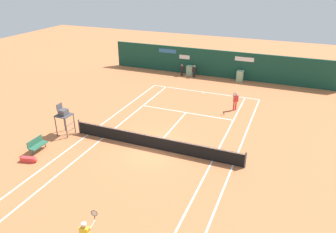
# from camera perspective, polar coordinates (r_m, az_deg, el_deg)

# --- Properties ---
(ground_plane) EXTENTS (80.00, 80.00, 0.01)m
(ground_plane) POSITION_cam_1_polar(r_m,az_deg,el_deg) (22.06, -1.82, -5.02)
(ground_plane) COLOR #C67042
(tennis_net) EXTENTS (12.10, 0.10, 1.07)m
(tennis_net) POSITION_cam_1_polar(r_m,az_deg,el_deg) (21.35, -2.46, -4.54)
(tennis_net) COLOR #4C4C51
(tennis_net) RESTS_ON ground_plane
(sponsor_back_wall) EXTENTS (25.00, 1.02, 2.97)m
(sponsor_back_wall) POSITION_cam_1_polar(r_m,az_deg,el_deg) (36.03, 8.87, 9.16)
(sponsor_back_wall) COLOR #144233
(sponsor_back_wall) RESTS_ON ground_plane
(umpire_chair) EXTENTS (1.00, 1.00, 2.36)m
(umpire_chair) POSITION_cam_1_polar(r_m,az_deg,el_deg) (23.87, -18.08, 0.35)
(umpire_chair) COLOR #47474C
(umpire_chair) RESTS_ON ground_plane
(player_bench) EXTENTS (0.54, 1.31, 0.88)m
(player_bench) POSITION_cam_1_polar(r_m,az_deg,el_deg) (22.77, -22.26, -4.56)
(player_bench) COLOR #38383D
(player_bench) RESTS_ON ground_plane
(equipment_bag) EXTENTS (1.06, 0.50, 0.32)m
(equipment_bag) POSITION_cam_1_polar(r_m,az_deg,el_deg) (21.90, -23.42, -7.05)
(equipment_bag) COLOR #DB3838
(equipment_bag) RESTS_ON ground_plane
(player_on_baseline) EXTENTS (0.47, 0.80, 1.79)m
(player_on_baseline) POSITION_cam_1_polar(r_m,az_deg,el_deg) (27.57, 11.89, 2.92)
(player_on_baseline) COLOR red
(player_on_baseline) RESTS_ON ground_plane
(ball_kid_left_post) EXTENTS (0.44, 0.21, 1.33)m
(ball_kid_left_post) POSITION_cam_1_polar(r_m,az_deg,el_deg) (36.14, 2.49, 8.38)
(ball_kid_left_post) COLOR black
(ball_kid_left_post) RESTS_ON ground_plane
(ball_kid_right_post) EXTENTS (0.45, 0.22, 1.36)m
(ball_kid_right_post) POSITION_cam_1_polar(r_m,az_deg,el_deg) (35.69, 4.70, 8.14)
(ball_kid_right_post) COLOR black
(ball_kid_right_post) RESTS_ON ground_plane
(tennis_ball_near_service_line) EXTENTS (0.07, 0.07, 0.07)m
(tennis_ball_near_service_line) POSITION_cam_1_polar(r_m,az_deg,el_deg) (24.25, -6.62, -2.18)
(tennis_ball_near_service_line) COLOR #CCE033
(tennis_ball_near_service_line) RESTS_ON ground_plane
(tennis_ball_mid_court) EXTENTS (0.07, 0.07, 0.07)m
(tennis_ball_mid_court) POSITION_cam_1_polar(r_m,az_deg,el_deg) (25.13, -9.21, -1.33)
(tennis_ball_mid_court) COLOR #CCE033
(tennis_ball_mid_court) RESTS_ON ground_plane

